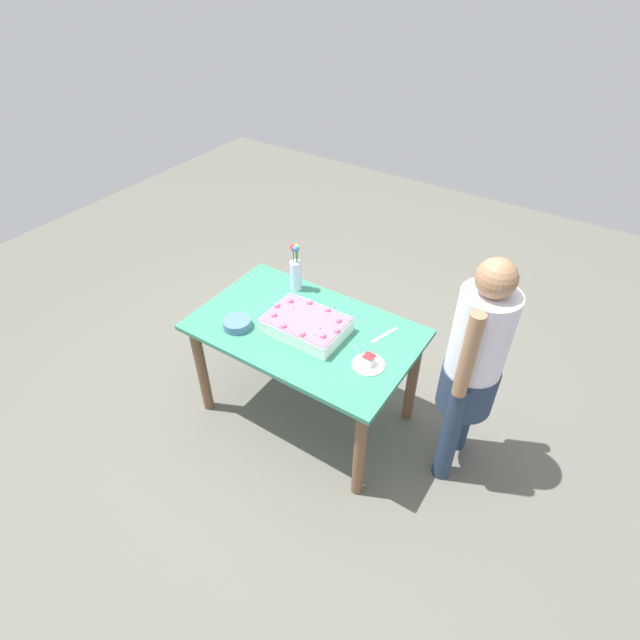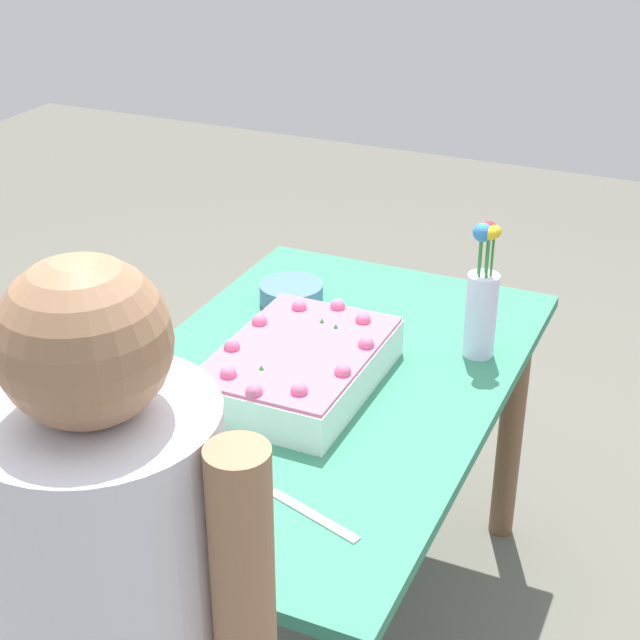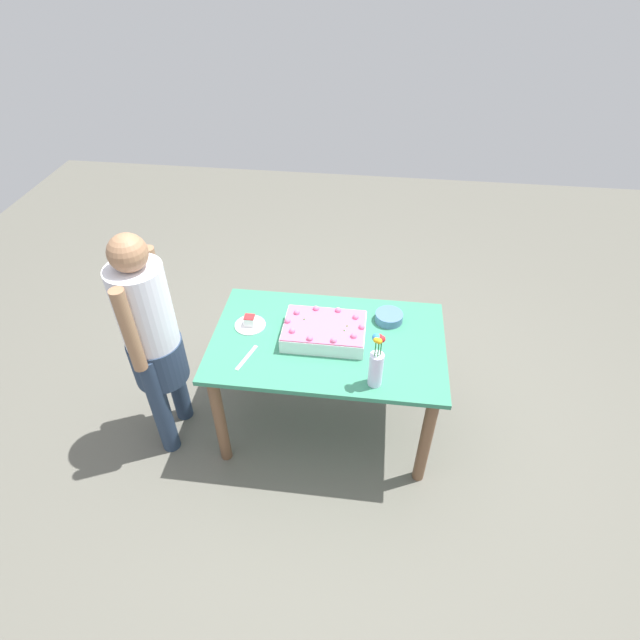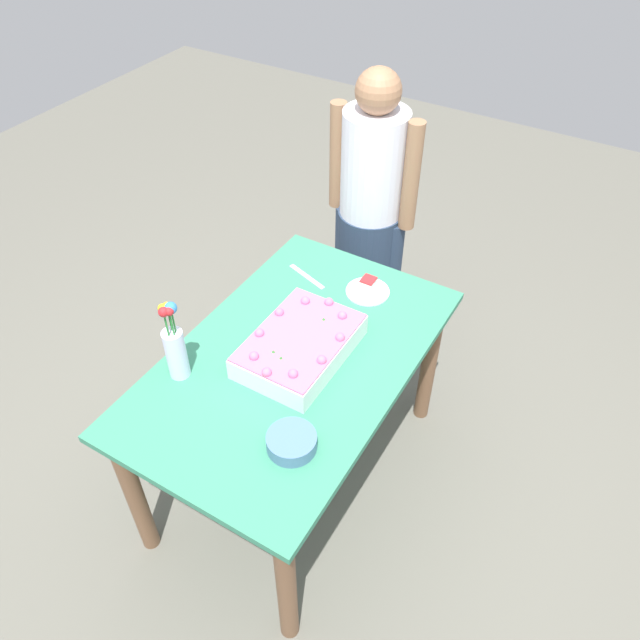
# 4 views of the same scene
# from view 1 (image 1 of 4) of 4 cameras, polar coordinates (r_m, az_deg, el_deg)

# --- Properties ---
(ground_plane) EXTENTS (8.00, 8.00, 0.00)m
(ground_plane) POSITION_cam_1_polar(r_m,az_deg,el_deg) (3.56, -1.51, -10.33)
(ground_plane) COLOR #605E54
(dining_table) EXTENTS (1.35, 0.84, 0.76)m
(dining_table) POSITION_cam_1_polar(r_m,az_deg,el_deg) (3.10, -1.70, -2.72)
(dining_table) COLOR #358062
(dining_table) RESTS_ON ground_plane
(sheet_cake) EXTENTS (0.47, 0.32, 0.12)m
(sheet_cake) POSITION_cam_1_polar(r_m,az_deg,el_deg) (2.97, -1.59, -0.52)
(sheet_cake) COLOR white
(sheet_cake) RESTS_ON dining_table
(serving_plate_with_slice) EXTENTS (0.18, 0.18, 0.07)m
(serving_plate_with_slice) POSITION_cam_1_polar(r_m,az_deg,el_deg) (2.78, 5.58, -4.84)
(serving_plate_with_slice) COLOR white
(serving_plate_with_slice) RESTS_ON dining_table
(cake_knife) EXTENTS (0.08, 0.21, 0.00)m
(cake_knife) POSITION_cam_1_polar(r_m,az_deg,el_deg) (2.99, 7.37, -1.71)
(cake_knife) COLOR silver
(cake_knife) RESTS_ON dining_table
(flower_vase) EXTENTS (0.07, 0.07, 0.34)m
(flower_vase) POSITION_cam_1_polar(r_m,az_deg,el_deg) (3.27, -2.78, 5.62)
(flower_vase) COLOR #D9D9FD
(flower_vase) RESTS_ON dining_table
(fruit_bowl) EXTENTS (0.17, 0.17, 0.05)m
(fruit_bowl) POSITION_cam_1_polar(r_m,az_deg,el_deg) (3.05, -9.46, -0.41)
(fruit_bowl) COLOR #4B7095
(fruit_bowl) RESTS_ON dining_table
(person_standing) EXTENTS (0.31, 0.45, 1.49)m
(person_standing) POSITION_cam_1_polar(r_m,az_deg,el_deg) (2.79, 17.20, -4.55)
(person_standing) COLOR #26374F
(person_standing) RESTS_ON ground_plane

